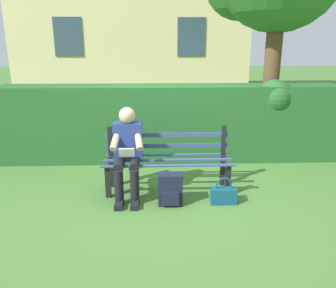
{
  "coord_description": "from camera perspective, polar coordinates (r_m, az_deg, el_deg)",
  "views": [
    {
      "loc": [
        0.15,
        4.32,
        1.97
      ],
      "look_at": [
        0.0,
        0.1,
        0.72
      ],
      "focal_mm": 35.47,
      "sensor_mm": 36.0,
      "label": 1
    }
  ],
  "objects": [
    {
      "name": "ground",
      "position": [
        4.75,
        -0.04,
        -7.98
      ],
      "size": [
        60.0,
        60.0,
        0.0
      ],
      "primitive_type": "plane",
      "color": "#477533"
    },
    {
      "name": "backpack",
      "position": [
        4.29,
        0.38,
        -7.82
      ],
      "size": [
        0.31,
        0.26,
        0.41
      ],
      "color": "#191E33",
      "rests_on": "ground"
    },
    {
      "name": "handbag",
      "position": [
        4.4,
        9.51,
        -8.62
      ],
      "size": [
        0.33,
        0.14,
        0.36
      ],
      "color": "navy",
      "rests_on": "ground"
    },
    {
      "name": "park_bench",
      "position": [
        4.65,
        -0.08,
        -2.72
      ],
      "size": [
        1.78,
        0.52,
        0.89
      ],
      "color": "black",
      "rests_on": "ground"
    },
    {
      "name": "hedge_backdrop",
      "position": [
        5.88,
        0.87,
        3.93
      ],
      "size": [
        5.93,
        0.74,
        1.42
      ],
      "color": "#265B28",
      "rests_on": "ground"
    },
    {
      "name": "person_seated",
      "position": [
        4.44,
        -6.96,
        -1.05
      ],
      "size": [
        0.44,
        0.73,
        1.2
      ],
      "color": "navy",
      "rests_on": "ground"
    }
  ]
}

